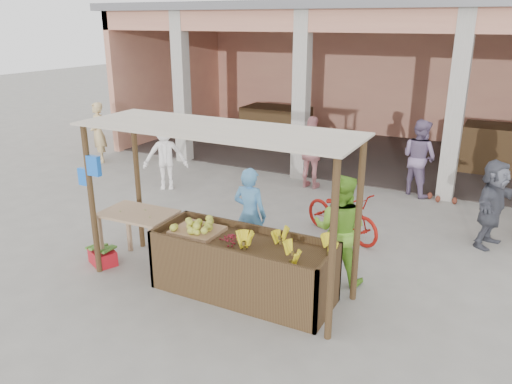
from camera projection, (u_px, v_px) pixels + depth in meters
The scene contains 20 objects.
ground at pixel (214, 285), 7.46m from camera, with size 60.00×60.00×0.00m, color gray.
market_building at pixel (381, 60), 14.04m from camera, with size 14.40×6.40×4.20m.
fruit_stall at pixel (243, 269), 7.11m from camera, with size 2.60×0.95×0.80m, color #4E391F.
stall_awning at pixel (212, 157), 6.87m from camera, with size 4.09×1.35×2.39m.
banana_heap at pixel (285, 244), 6.70m from camera, with size 1.22×0.66×0.22m, color yellow, non-canonical shape.
melon_tray at pixel (197, 227), 7.30m from camera, with size 0.68×0.59×0.19m.
berry_heap at pixel (233, 238), 6.98m from camera, with size 0.42×0.34×0.13m, color maroon.
side_table at pixel (138, 221), 7.84m from camera, with size 1.16×0.79×0.91m.
papaya_pile at pixel (137, 206), 7.76m from camera, with size 0.72×0.41×0.21m, color #4E912F, non-canonical shape.
red_crate at pixel (103, 257), 8.09m from camera, with size 0.46×0.33×0.24m, color red.
plantain_bundle at pixel (102, 248), 8.04m from camera, with size 0.38×0.27×0.08m, color #508931, non-canonical shape.
produce_sacks at pixel (444, 189), 10.84m from camera, with size 0.96×0.71×0.58m.
vendor_blue at pixel (250, 212), 8.02m from camera, with size 0.63×0.46×1.68m, color #5297D3.
vendor_green at pixel (340, 226), 7.35m from camera, with size 0.85×0.49×1.76m, color #74B82E.
motorcycle at pixel (342, 213), 9.01m from camera, with size 1.75×0.60×0.91m, color maroon.
shopper_a at pixel (165, 153), 11.47m from camera, with size 1.11×0.56×1.73m, color white.
shopper_b at pixel (312, 150), 11.54m from camera, with size 1.06×0.57×1.81m, color pink.
shopper_d at pixel (493, 201), 8.54m from camera, with size 1.51×0.62×1.64m, color #4C4E5A.
shopper_e at pixel (98, 131), 13.70m from camera, with size 0.64×0.49×1.72m, color #E8C482.
shopper_f at pixel (419, 154), 11.08m from camera, with size 0.92×0.53×1.88m, color gray.
Camera 1 is at (3.60, -5.56, 3.76)m, focal length 35.00 mm.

